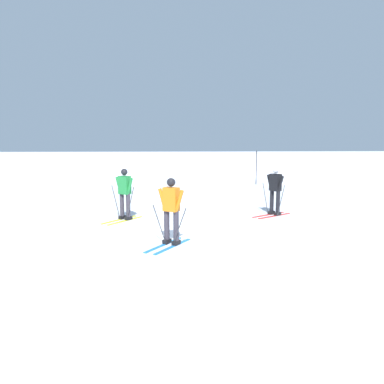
{
  "coord_description": "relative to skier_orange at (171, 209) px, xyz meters",
  "views": [
    {
      "loc": [
        -0.62,
        -10.88,
        2.65
      ],
      "look_at": [
        0.13,
        1.69,
        0.9
      ],
      "focal_mm": 35.25,
      "sensor_mm": 36.0,
      "label": 1
    }
  ],
  "objects": [
    {
      "name": "skier_orange",
      "position": [
        0.0,
        0.0,
        0.0
      ],
      "size": [
        1.18,
        1.54,
        1.71
      ],
      "color": "#237AC6",
      "rests_on": "ground"
    },
    {
      "name": "far_snow_ridge",
      "position": [
        0.59,
        20.9,
        -0.12
      ],
      "size": [
        80.0,
        6.98,
        1.6
      ],
      "primitive_type": "cube",
      "color": "silver",
      "rests_on": "ground"
    },
    {
      "name": "skier_green",
      "position": [
        -1.53,
        3.1,
        0.0
      ],
      "size": [
        1.26,
        1.5,
        1.71
      ],
      "color": "gold",
      "rests_on": "ground"
    },
    {
      "name": "ground_plane",
      "position": [
        0.59,
        1.54,
        -0.92
      ],
      "size": [
        120.0,
        120.0,
        0.0
      ],
      "primitive_type": "plane",
      "color": "silver"
    },
    {
      "name": "skier_black",
      "position": [
        3.66,
        3.58,
        0.0
      ],
      "size": [
        1.54,
        1.19,
        1.71
      ],
      "color": "red",
      "rests_on": "ground"
    },
    {
      "name": "trail_marker_pole",
      "position": [
        5.11,
        12.73,
        0.08
      ],
      "size": [
        0.05,
        0.05,
        2.0
      ],
      "primitive_type": "cylinder",
      "color": "black",
      "rests_on": "ground"
    }
  ]
}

